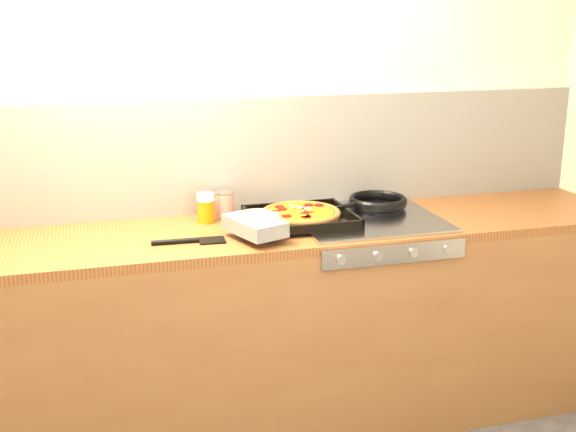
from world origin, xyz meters
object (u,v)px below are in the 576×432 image
object	(u,v)px
pizza_on_tray	(288,217)
tomato_can	(225,205)
juice_glass	(206,207)
frying_pan	(377,203)

from	to	relation	value
pizza_on_tray	tomato_can	distance (m)	0.31
juice_glass	pizza_on_tray	bearing A→B (deg)	-29.11
frying_pan	tomato_can	bearing A→B (deg)	173.21
frying_pan	juice_glass	xyz separation A→B (m)	(-0.76, 0.03, 0.03)
frying_pan	tomato_can	size ratio (longest dim) A/B	3.94
frying_pan	juice_glass	distance (m)	0.76
tomato_can	juice_glass	bearing A→B (deg)	-152.60
pizza_on_tray	tomato_can	xyz separation A→B (m)	(-0.22, 0.22, 0.01)
tomato_can	juice_glass	world-z (taller)	juice_glass
tomato_can	juice_glass	xyz separation A→B (m)	(-0.09, -0.05, 0.01)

